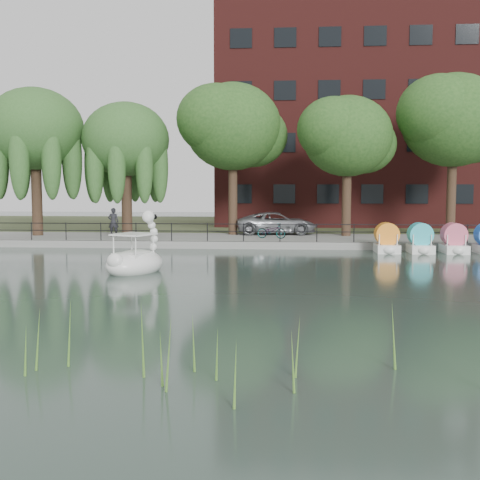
# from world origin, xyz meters

# --- Properties ---
(ground_plane) EXTENTS (120.00, 120.00, 0.00)m
(ground_plane) POSITION_xyz_m (0.00, 0.00, 0.00)
(ground_plane) COLOR #3C5046
(promenade) EXTENTS (40.00, 6.00, 0.40)m
(promenade) POSITION_xyz_m (0.00, 16.00, 0.20)
(promenade) COLOR gray
(promenade) RESTS_ON ground_plane
(kerb) EXTENTS (40.00, 0.25, 0.40)m
(kerb) POSITION_xyz_m (0.00, 13.05, 0.20)
(kerb) COLOR gray
(kerb) RESTS_ON ground_plane
(land_strip) EXTENTS (60.00, 22.00, 0.36)m
(land_strip) POSITION_xyz_m (0.00, 30.00, 0.18)
(land_strip) COLOR #47512D
(land_strip) RESTS_ON ground_plane
(railing) EXTENTS (32.00, 0.05, 1.00)m
(railing) POSITION_xyz_m (0.00, 13.25, 1.15)
(railing) COLOR black
(railing) RESTS_ON promenade
(apartment_building) EXTENTS (20.00, 10.07, 18.00)m
(apartment_building) POSITION_xyz_m (7.00, 29.97, 9.36)
(apartment_building) COLOR #4C1E16
(apartment_building) RESTS_ON land_strip
(willow_left) EXTENTS (5.88, 5.88, 9.01)m
(willow_left) POSITION_xyz_m (-13.00, 16.50, 6.87)
(willow_left) COLOR #473323
(willow_left) RESTS_ON promenade
(willow_mid) EXTENTS (5.32, 5.32, 8.15)m
(willow_mid) POSITION_xyz_m (-7.50, 17.00, 6.25)
(willow_mid) COLOR #473323
(willow_mid) RESTS_ON promenade
(broadleaf_center) EXTENTS (6.00, 6.00, 9.25)m
(broadleaf_center) POSITION_xyz_m (-1.00, 18.00, 7.06)
(broadleaf_center) COLOR #473323
(broadleaf_center) RESTS_ON promenade
(broadleaf_right) EXTENTS (5.40, 5.40, 8.32)m
(broadleaf_right) POSITION_xyz_m (6.00, 17.50, 6.39)
(broadleaf_right) COLOR #473323
(broadleaf_right) RESTS_ON promenade
(broadleaf_far) EXTENTS (6.30, 6.30, 9.71)m
(broadleaf_far) POSITION_xyz_m (12.50, 18.50, 7.40)
(broadleaf_far) COLOR #473323
(broadleaf_far) RESTS_ON promenade
(minivan) EXTENTS (3.08, 5.94, 1.60)m
(minivan) POSITION_xyz_m (1.75, 18.31, 1.20)
(minivan) COLOR gray
(minivan) RESTS_ON promenade
(bicycle) EXTENTS (1.00, 1.81, 1.00)m
(bicycle) POSITION_xyz_m (1.49, 15.27, 0.90)
(bicycle) COLOR gray
(bicycle) RESTS_ON promenade
(pedestrian) EXTENTS (0.77, 0.58, 1.98)m
(pedestrian) POSITION_xyz_m (-8.05, 15.93, 1.39)
(pedestrian) COLOR black
(pedestrian) RESTS_ON promenade
(swan_boat) EXTENTS (2.77, 3.35, 2.44)m
(swan_boat) POSITION_xyz_m (-3.67, 3.86, 0.53)
(swan_boat) COLOR white
(swan_boat) RESTS_ON ground_plane
(reed_bank) EXTENTS (24.00, 2.40, 1.20)m
(reed_bank) POSITION_xyz_m (2.00, -9.50, 0.60)
(reed_bank) COLOR #669938
(reed_bank) RESTS_ON ground_plane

